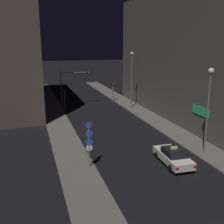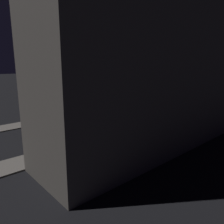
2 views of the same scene
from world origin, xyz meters
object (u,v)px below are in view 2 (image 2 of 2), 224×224
object	(u,v)px
taxi	(53,132)
street_lamp_near_block	(76,95)
traffic_light_left_kerb	(136,95)
sign_pole_left	(38,108)
street_lamp_far_block	(177,83)
traffic_light_overhead	(154,86)
traffic_light_right_kerb	(187,98)

from	to	relation	value
taxi	street_lamp_near_block	distance (m)	6.14
traffic_light_left_kerb	sign_pole_left	distance (m)	19.98
street_lamp_near_block	street_lamp_far_block	world-z (taller)	street_lamp_far_block
street_lamp_far_block	traffic_light_overhead	bearing A→B (deg)	149.47
traffic_light_left_kerb	sign_pole_left	world-z (taller)	sign_pole_left
taxi	traffic_light_overhead	bearing A→B (deg)	99.87
traffic_light_left_kerb	sign_pole_left	size ratio (longest dim) A/B	0.85
traffic_light_overhead	street_lamp_near_block	bearing A→B (deg)	-71.19
taxi	sign_pole_left	size ratio (longest dim) A/B	1.18
street_lamp_near_block	street_lamp_far_block	size ratio (longest dim) A/B	0.92
traffic_light_overhead	street_lamp_far_block	size ratio (longest dim) A/B	0.66
street_lamp_near_block	sign_pole_left	bearing A→B (deg)	178.11
taxi	sign_pole_left	bearing A→B (deg)	168.95
traffic_light_right_kerb	sign_pole_left	distance (m)	25.93
street_lamp_near_block	traffic_light_left_kerb	bearing A→B (deg)	116.17
taxi	traffic_light_left_kerb	world-z (taller)	traffic_light_left_kerb
sign_pole_left	street_lamp_near_block	world-z (taller)	street_lamp_near_block
traffic_light_overhead	traffic_light_right_kerb	bearing A→B (deg)	5.63
taxi	street_lamp_near_block	bearing A→B (deg)	14.79
traffic_light_right_kerb	traffic_light_left_kerb	bearing A→B (deg)	-155.03
traffic_light_left_kerb	street_lamp_near_block	world-z (taller)	street_lamp_near_block
sign_pole_left	street_lamp_near_block	distance (m)	11.16
street_lamp_far_block	traffic_light_right_kerb	bearing A→B (deg)	102.62
traffic_light_overhead	sign_pole_left	world-z (taller)	traffic_light_overhead
sign_pole_left	street_lamp_far_block	xyz separation A→B (m)	(10.81, 18.57, 3.28)
taxi	traffic_light_overhead	world-z (taller)	traffic_light_overhead
traffic_light_right_kerb	sign_pole_left	world-z (taller)	sign_pole_left
traffic_light_overhead	street_lamp_far_block	distance (m)	9.64
traffic_light_overhead	sign_pole_left	xyz separation A→B (m)	(-2.61, -23.41, -1.73)
taxi	traffic_light_right_kerb	xyz separation A→B (m)	(2.65, 25.45, 1.69)
traffic_light_right_kerb	sign_pole_left	size ratio (longest dim) A/B	0.87
taxi	sign_pole_left	xyz separation A→B (m)	(-6.92, 1.35, 1.61)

